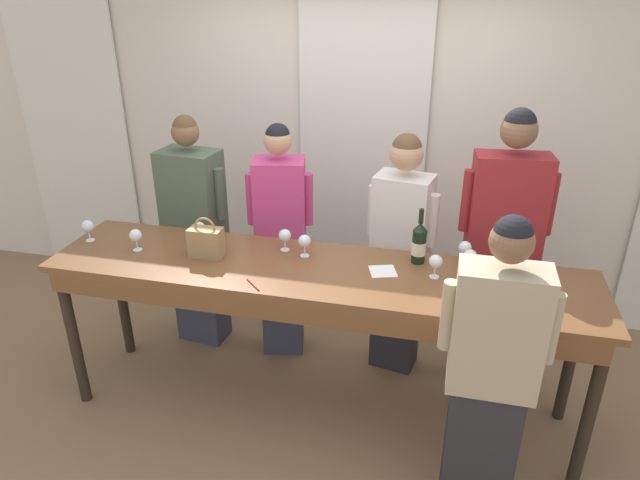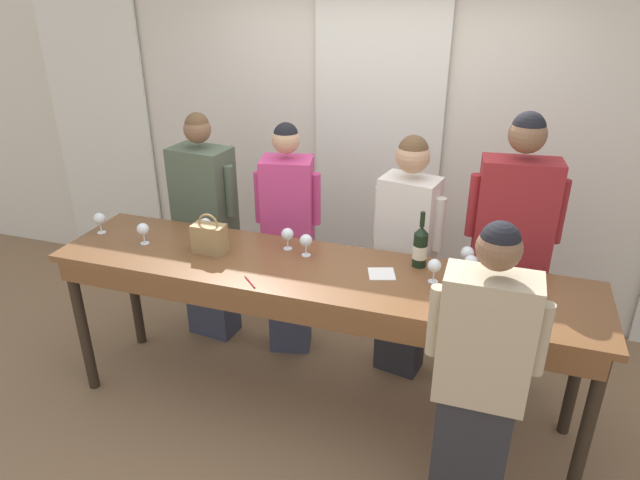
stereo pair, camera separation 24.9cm
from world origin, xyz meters
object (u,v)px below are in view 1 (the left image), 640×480
Objects in this scene: wine_glass_front_left at (436,262)px; guest_striped_shirt at (501,251)px; wine_glass_back_mid at (88,227)px; wine_glass_back_left at (136,236)px; wine_glass_center_left at (285,236)px; guest_pink_top at (281,242)px; guest_olive_jacket at (196,234)px; guest_cream_sweater at (400,253)px; wine_glass_center_right at (465,248)px; wine_bottle at (419,243)px; wine_glass_front_right at (199,228)px; tasting_bar at (316,287)px; wine_glass_front_mid at (305,242)px; wine_glass_center_mid at (470,256)px; handbag at (206,242)px; host_pouring at (490,376)px.

wine_glass_front_left is 0.07× the size of guest_striped_shirt.
guest_striped_shirt reaches higher than wine_glass_back_mid.
wine_glass_front_left is 1.80m from wine_glass_back_left.
guest_pink_top is at bearing 110.96° from wine_glass_center_left.
guest_olive_jacket reaches higher than wine_glass_back_left.
guest_cream_sweater is 0.90× the size of guest_striped_shirt.
wine_glass_center_right is 1.29m from guest_pink_top.
wine_glass_front_right is at bearing -177.96° from wine_bottle.
tasting_bar is at bearing -41.41° from wine_glass_center_left.
wine_glass_front_left is 1.00× the size of wine_glass_center_right.
guest_olive_jacket is at bearing 82.02° from wine_glass_back_left.
wine_glass_center_right is 0.57m from guest_cream_sweater.
wine_glass_center_left is (-0.92, 0.14, 0.00)m from wine_glass_front_left.
wine_glass_front_left is 1.00× the size of wine_glass_front_mid.
wine_glass_front_mid is 1.00× the size of wine_glass_center_mid.
wine_bottle is at bearing 122.57° from wine_glass_front_left.
handbag is 0.21m from wine_glass_front_right.
tasting_bar is 1.16m from wine_glass_back_left.
guest_pink_top is (0.64, 0.00, 0.00)m from guest_olive_jacket.
wine_glass_center_mid is 0.08× the size of guest_cream_sweater.
guest_pink_top is 0.83m from guest_cream_sweater.
wine_glass_front_right is at bearing 179.79° from wine_glass_center_mid.
host_pouring is at bearing -21.95° from wine_glass_front_right.
wine_glass_front_mid is at bearing -158.71° from guest_striped_shirt.
handbag reaches higher than wine_glass_center_mid.
wine_glass_back_mid is at bearing -174.73° from wine_bottle.
wine_glass_back_mid is at bearing -167.56° from guest_striped_shirt.
wine_glass_center_mid is (0.29, -0.05, -0.02)m from wine_bottle.
wine_glass_back_mid is at bearing -172.76° from wine_glass_center_left.
guest_striped_shirt reaches higher than wine_bottle.
wine_glass_center_right is 0.08× the size of host_pouring.
wine_glass_center_left is (0.43, 0.19, 0.00)m from handbag.
wine_bottle is (0.56, 0.25, 0.23)m from tasting_bar.
wine_glass_center_left reaches higher than tasting_bar.
handbag is 1.54m from wine_glass_center_mid.
wine_glass_center_left is 0.82m from guest_cream_sweater.
wine_glass_front_mid is 1.31m from host_pouring.
guest_striped_shirt reaches higher than wine_glass_center_left.
wine_glass_center_mid is 0.11m from wine_glass_center_right.
wine_glass_center_left and wine_glass_back_left have the same top height.
wine_glass_back_mid is at bearing -176.70° from wine_glass_center_mid.
wine_glass_back_mid is (-2.33, -0.24, 0.00)m from wine_glass_center_right.
handbag reaches higher than wine_glass_center_right.
host_pouring is at bearing -13.89° from wine_glass_back_left.
guest_striped_shirt is (0.64, 0.00, 0.09)m from guest_cream_sweater.
wine_bottle reaches higher than wine_glass_back_mid.
wine_glass_front_left is 0.27m from wine_glass_center_right.
guest_striped_shirt is (1.06, 0.63, 0.06)m from tasting_bar.
wine_glass_center_left is 1.00× the size of wine_glass_center_right.
wine_glass_center_right is (1.51, 0.27, 0.00)m from handbag.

